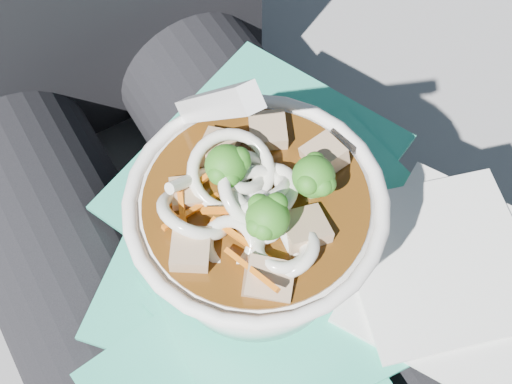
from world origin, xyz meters
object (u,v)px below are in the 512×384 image
lap (226,311)px  person_body (168,202)px  stone_ledge (174,292)px  udon_bowl (256,226)px  plastic_bag (260,283)px

lap → person_body: person_body is taller
stone_ledge → person_body: size_ratio=1.03×
person_body → lap: bearing=-90.0°
lap → udon_bowl: udon_bowl is taller
stone_ledge → plastic_bag: plastic_bag is taller
stone_ledge → lap: lap is taller
stone_ledge → lap: (0.00, -0.15, 0.28)m
plastic_bag → lap: bearing=130.8°
stone_ledge → person_body: (-0.00, -0.06, 0.31)m
stone_ledge → person_body: 0.32m
lap → udon_bowl: (0.02, -0.01, 0.14)m
lap → stone_ledge: bearing=90.0°
stone_ledge → lap: 0.32m
lap → udon_bowl: bearing=-25.5°
stone_ledge → udon_bowl: udon_bowl is taller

